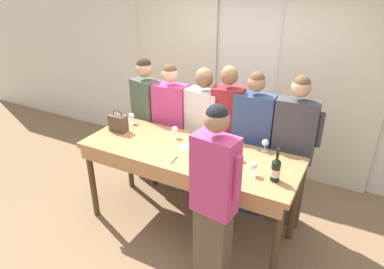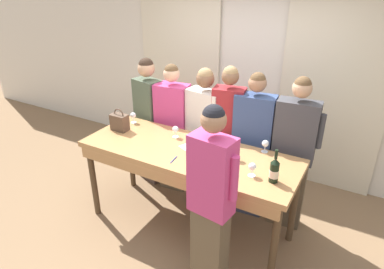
{
  "view_description": "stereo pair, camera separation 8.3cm",
  "coord_description": "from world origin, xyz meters",
  "px_view_note": "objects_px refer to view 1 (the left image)",
  "views": [
    {
      "loc": [
        1.52,
        -2.77,
        2.73
      ],
      "look_at": [
        0.0,
        0.09,
        1.16
      ],
      "focal_mm": 32.0,
      "sensor_mm": 36.0,
      "label": 1
    },
    {
      "loc": [
        1.59,
        -2.73,
        2.73
      ],
      "look_at": [
        0.0,
        0.09,
        1.16
      ],
      "focal_mm": 32.0,
      "sensor_mm": 36.0,
      "label": 2
    }
  ],
  "objects_px": {
    "wine_glass_center_right": "(221,160)",
    "guest_beige_cap": "(292,153)",
    "tasting_bar": "(187,160)",
    "guest_striped_shirt": "(226,137)",
    "wine_glass_back_left": "(175,130)",
    "handbag": "(118,123)",
    "wine_glass_front_right": "(230,163)",
    "guest_pink_top": "(171,129)",
    "wine_glass_center_left": "(222,149)",
    "guest_cream_sweater": "(203,135)",
    "wine_glass_front_mid": "(254,166)",
    "wine_glass_center_mid": "(217,170)",
    "wine_bottle": "(276,169)",
    "host_pouring": "(214,202)",
    "wine_glass_back_mid": "(237,151)",
    "wine_glass_front_left": "(132,116)",
    "wine_glass_back_right": "(265,143)",
    "guest_navy_coat": "(251,145)",
    "guest_olive_jacket": "(147,120)"
  },
  "relations": [
    {
      "from": "wine_glass_front_mid",
      "to": "wine_glass_front_left",
      "type": "bearing_deg",
      "value": 165.93
    },
    {
      "from": "tasting_bar",
      "to": "handbag",
      "type": "xyz_separation_m",
      "value": [
        -0.95,
        0.07,
        0.2
      ]
    },
    {
      "from": "wine_glass_back_mid",
      "to": "guest_pink_top",
      "type": "height_order",
      "value": "guest_pink_top"
    },
    {
      "from": "wine_bottle",
      "to": "wine_glass_back_right",
      "type": "distance_m",
      "value": 0.55
    },
    {
      "from": "wine_bottle",
      "to": "guest_navy_coat",
      "type": "relative_size",
      "value": 0.18
    },
    {
      "from": "handbag",
      "to": "wine_glass_back_left",
      "type": "xyz_separation_m",
      "value": [
        0.67,
        0.16,
        -0.01
      ]
    },
    {
      "from": "wine_glass_center_right",
      "to": "guest_beige_cap",
      "type": "relative_size",
      "value": 0.08
    },
    {
      "from": "wine_glass_center_left",
      "to": "wine_glass_back_mid",
      "type": "distance_m",
      "value": 0.15
    },
    {
      "from": "wine_bottle",
      "to": "wine_glass_back_mid",
      "type": "distance_m",
      "value": 0.49
    },
    {
      "from": "wine_glass_center_right",
      "to": "guest_pink_top",
      "type": "xyz_separation_m",
      "value": [
        -1.03,
        0.78,
        -0.22
      ]
    },
    {
      "from": "guest_cream_sweater",
      "to": "wine_glass_center_left",
      "type": "bearing_deg",
      "value": -49.87
    },
    {
      "from": "guest_beige_cap",
      "to": "wine_glass_front_mid",
      "type": "bearing_deg",
      "value": -104.51
    },
    {
      "from": "tasting_bar",
      "to": "wine_glass_back_right",
      "type": "height_order",
      "value": "wine_glass_back_right"
    },
    {
      "from": "wine_bottle",
      "to": "wine_glass_front_left",
      "type": "height_order",
      "value": "wine_bottle"
    },
    {
      "from": "wine_glass_center_left",
      "to": "guest_cream_sweater",
      "type": "bearing_deg",
      "value": 130.13
    },
    {
      "from": "wine_glass_back_left",
      "to": "handbag",
      "type": "bearing_deg",
      "value": -166.57
    },
    {
      "from": "wine_glass_center_left",
      "to": "wine_glass_back_right",
      "type": "xyz_separation_m",
      "value": [
        0.35,
        0.34,
        0.0
      ]
    },
    {
      "from": "tasting_bar",
      "to": "guest_striped_shirt",
      "type": "distance_m",
      "value": 0.66
    },
    {
      "from": "wine_glass_front_left",
      "to": "wine_glass_center_mid",
      "type": "distance_m",
      "value": 1.58
    },
    {
      "from": "handbag",
      "to": "wine_glass_center_left",
      "type": "height_order",
      "value": "handbag"
    },
    {
      "from": "wine_glass_center_left",
      "to": "guest_cream_sweater",
      "type": "height_order",
      "value": "guest_cream_sweater"
    },
    {
      "from": "wine_glass_back_mid",
      "to": "guest_beige_cap",
      "type": "distance_m",
      "value": 0.72
    },
    {
      "from": "wine_glass_front_right",
      "to": "guest_pink_top",
      "type": "height_order",
      "value": "guest_pink_top"
    },
    {
      "from": "wine_glass_center_mid",
      "to": "guest_navy_coat",
      "type": "bearing_deg",
      "value": 89.63
    },
    {
      "from": "tasting_bar",
      "to": "wine_glass_center_mid",
      "type": "height_order",
      "value": "wine_glass_center_mid"
    },
    {
      "from": "wine_glass_center_left",
      "to": "guest_olive_jacket",
      "type": "height_order",
      "value": "guest_olive_jacket"
    },
    {
      "from": "tasting_bar",
      "to": "guest_beige_cap",
      "type": "height_order",
      "value": "guest_beige_cap"
    },
    {
      "from": "wine_glass_front_mid",
      "to": "host_pouring",
      "type": "relative_size",
      "value": 0.07
    },
    {
      "from": "wine_glass_front_mid",
      "to": "wine_glass_center_right",
      "type": "relative_size",
      "value": 1.0
    },
    {
      "from": "guest_olive_jacket",
      "to": "wine_glass_front_left",
      "type": "bearing_deg",
      "value": -89.84
    },
    {
      "from": "wine_glass_center_right",
      "to": "guest_beige_cap",
      "type": "xyz_separation_m",
      "value": [
        0.51,
        0.78,
        -0.17
      ]
    },
    {
      "from": "guest_striped_shirt",
      "to": "handbag",
      "type": "bearing_deg",
      "value": -153.28
    },
    {
      "from": "tasting_bar",
      "to": "wine_glass_center_left",
      "type": "xyz_separation_m",
      "value": [
        0.37,
        0.05,
        0.19
      ]
    },
    {
      "from": "wine_glass_front_right",
      "to": "guest_navy_coat",
      "type": "bearing_deg",
      "value": 93.86
    },
    {
      "from": "handbag",
      "to": "guest_cream_sweater",
      "type": "height_order",
      "value": "guest_cream_sweater"
    },
    {
      "from": "wine_glass_center_mid",
      "to": "guest_beige_cap",
      "type": "distance_m",
      "value": 1.09
    },
    {
      "from": "wine_glass_front_left",
      "to": "guest_striped_shirt",
      "type": "distance_m",
      "value": 1.19
    },
    {
      "from": "wine_glass_back_right",
      "to": "wine_glass_back_left",
      "type": "bearing_deg",
      "value": -170.76
    },
    {
      "from": "tasting_bar",
      "to": "wine_glass_front_right",
      "type": "distance_m",
      "value": 0.6
    },
    {
      "from": "guest_pink_top",
      "to": "guest_striped_shirt",
      "type": "bearing_deg",
      "value": -0.0
    },
    {
      "from": "wine_glass_front_right",
      "to": "guest_olive_jacket",
      "type": "height_order",
      "value": "guest_olive_jacket"
    },
    {
      "from": "tasting_bar",
      "to": "guest_cream_sweater",
      "type": "height_order",
      "value": "guest_cream_sweater"
    },
    {
      "from": "guest_beige_cap",
      "to": "host_pouring",
      "type": "distance_m",
      "value": 1.3
    },
    {
      "from": "wine_bottle",
      "to": "handbag",
      "type": "bearing_deg",
      "value": 174.81
    },
    {
      "from": "guest_olive_jacket",
      "to": "guest_striped_shirt",
      "type": "height_order",
      "value": "guest_striped_shirt"
    },
    {
      "from": "guest_striped_shirt",
      "to": "wine_glass_back_right",
      "type": "bearing_deg",
      "value": -24.98
    },
    {
      "from": "tasting_bar",
      "to": "guest_cream_sweater",
      "type": "relative_size",
      "value": 1.35
    },
    {
      "from": "wine_glass_front_left",
      "to": "wine_glass_front_right",
      "type": "relative_size",
      "value": 1.0
    },
    {
      "from": "wine_glass_back_right",
      "to": "guest_navy_coat",
      "type": "distance_m",
      "value": 0.39
    },
    {
      "from": "handbag",
      "to": "guest_striped_shirt",
      "type": "height_order",
      "value": "guest_striped_shirt"
    }
  ]
}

